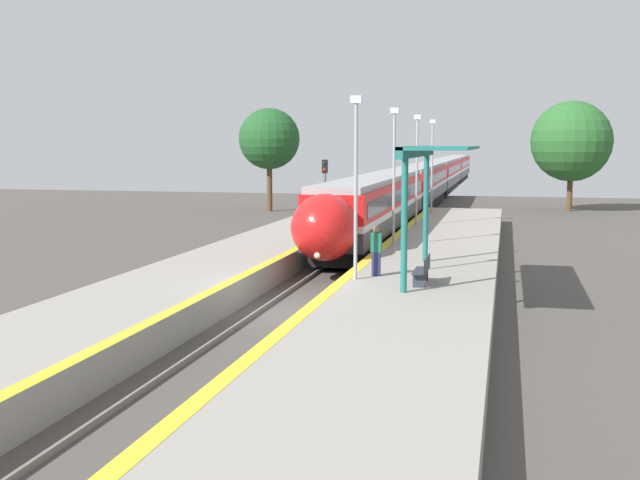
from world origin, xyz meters
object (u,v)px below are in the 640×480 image
Objects in this scene: person_waiting at (376,250)px; railway_signal at (325,194)px; lamppost_near at (356,177)px; lamppost_mid at (394,168)px; platform_bench at (423,270)px; lamppost_far at (417,163)px; train at (432,178)px; lamppost_farthest at (432,160)px.

person_waiting is 15.10m from railway_signal.
person_waiting is 0.28× the size of lamppost_near.
lamppost_near is at bearing -90.00° from lamppost_mid.
lamppost_near is 9.11m from lamppost_mid.
lamppost_far is (-2.30, 18.66, 2.94)m from platform_bench.
railway_signal is (-5.01, 14.21, 0.96)m from person_waiting.
lamppost_mid reaches higher than train.
train is at bearing 92.38° from lamppost_near.
lamppost_farthest reaches higher than platform_bench.
person_waiting is at bearing -88.13° from lamppost_far.
train is 42.06m from lamppost_mid.
railway_signal is at bearing 106.49° from lamppost_near.
lamppost_near is at bearing -90.00° from lamppost_far.
lamppost_far is at bearing 35.60° from railway_signal.
lamppost_far is (0.00, 18.21, 0.00)m from lamppost_near.
railway_signal is at bearing -109.89° from lamppost_farthest.
railway_signal is 7.57m from lamppost_mid.
train is 56.96× the size of platform_bench.
lamppost_mid is 1.00× the size of lamppost_far.
person_waiting reaches higher than platform_bench.
lamppost_mid reaches higher than platform_bench.
train is 20.87× the size of railway_signal.
person_waiting is 0.37× the size of railway_signal.
lamppost_farthest is (-0.57, 26.50, 2.53)m from person_waiting.
person_waiting is 0.28× the size of lamppost_farthest.
lamppost_near and lamppost_farthest have the same top height.
railway_signal reaches higher than train.
lamppost_near is (-0.57, -0.82, 2.53)m from person_waiting.
lamppost_mid is (0.00, 9.11, 0.00)m from lamppost_near.
lamppost_far is (0.00, 9.11, 0.00)m from lamppost_mid.
lamppost_farthest is at bearing 91.22° from person_waiting.
platform_bench is at bearing -66.44° from railway_signal.
lamppost_near reaches higher than train.
railway_signal reaches higher than platform_bench.
train is at bearing 92.90° from lamppost_mid.
lamppost_near is 1.00× the size of lamppost_mid.
train is 15.91× the size of lamppost_far.
lamppost_mid is (4.45, -5.92, 1.57)m from railway_signal.
railway_signal is 0.76× the size of lamppost_farthest.
person_waiting is 8.69m from lamppost_mid.
railway_signal is 0.76× the size of lamppost_near.
person_waiting is 0.28× the size of lamppost_mid.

